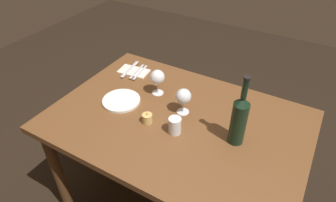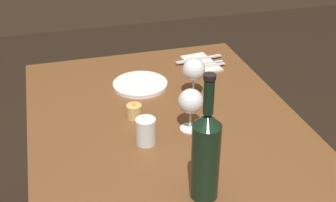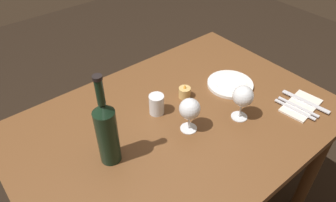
# 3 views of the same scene
# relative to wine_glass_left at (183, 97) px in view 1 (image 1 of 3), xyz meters

# --- Properties ---
(ground_plane) EXTENTS (6.00, 6.00, 0.00)m
(ground_plane) POSITION_rel_wine_glass_left_xyz_m (-0.00, 0.06, -0.84)
(ground_plane) COLOR black
(dining_table) EXTENTS (1.30, 0.90, 0.74)m
(dining_table) POSITION_rel_wine_glass_left_xyz_m (-0.00, 0.06, -0.19)
(dining_table) COLOR brown
(dining_table) RESTS_ON ground
(wine_glass_left) EXTENTS (0.08, 0.08, 0.15)m
(wine_glass_left) POSITION_rel_wine_glass_left_xyz_m (0.00, 0.00, 0.00)
(wine_glass_left) COLOR white
(wine_glass_left) RESTS_ON dining_table
(wine_glass_right) EXTENTS (0.08, 0.08, 0.15)m
(wine_glass_right) POSITION_rel_wine_glass_left_xyz_m (0.20, -0.08, 0.01)
(wine_glass_right) COLOR white
(wine_glass_right) RESTS_ON dining_table
(wine_bottle) EXTENTS (0.07, 0.07, 0.36)m
(wine_bottle) POSITION_rel_wine_glass_left_xyz_m (-0.31, 0.06, 0.04)
(wine_bottle) COLOR black
(wine_bottle) RESTS_ON dining_table
(water_tumbler) EXTENTS (0.06, 0.06, 0.09)m
(water_tumbler) POSITION_rel_wine_glass_left_xyz_m (-0.04, 0.16, -0.06)
(water_tumbler) COLOR white
(water_tumbler) RESTS_ON dining_table
(votive_candle) EXTENTS (0.05, 0.05, 0.07)m
(votive_candle) POSITION_rel_wine_glass_left_xyz_m (0.12, 0.16, -0.08)
(votive_candle) COLOR #DBB266
(votive_candle) RESTS_ON dining_table
(dinner_plate) EXTENTS (0.21, 0.21, 0.02)m
(dinner_plate) POSITION_rel_wine_glass_left_xyz_m (0.34, 0.09, -0.09)
(dinner_plate) COLOR white
(dinner_plate) RESTS_ON dining_table
(folded_napkin) EXTENTS (0.20, 0.13, 0.01)m
(folded_napkin) POSITION_rel_wine_glass_left_xyz_m (0.46, -0.20, -0.10)
(folded_napkin) COLOR silver
(folded_napkin) RESTS_ON dining_table
(fork_inner) EXTENTS (0.04, 0.18, 0.00)m
(fork_inner) POSITION_rel_wine_glass_left_xyz_m (0.44, -0.20, -0.09)
(fork_inner) COLOR silver
(fork_inner) RESTS_ON folded_napkin
(fork_outer) EXTENTS (0.04, 0.18, 0.00)m
(fork_outer) POSITION_rel_wine_glass_left_xyz_m (0.41, -0.20, -0.09)
(fork_outer) COLOR silver
(fork_outer) RESTS_ON folded_napkin
(table_knife) EXTENTS (0.04, 0.21, 0.00)m
(table_knife) POSITION_rel_wine_glass_left_xyz_m (0.49, -0.20, -0.09)
(table_knife) COLOR silver
(table_knife) RESTS_ON folded_napkin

